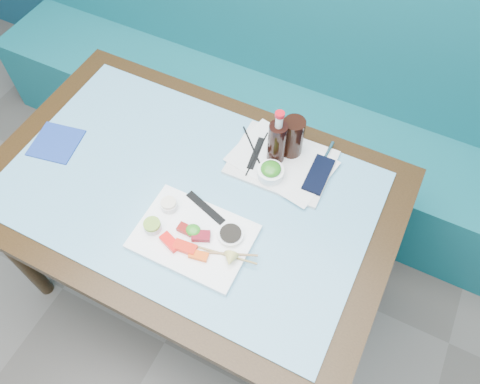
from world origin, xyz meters
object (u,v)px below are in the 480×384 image
at_px(serving_tray, 282,162).
at_px(blue_napkin, 56,143).
at_px(dining_table, 190,204).
at_px(sashimi_plate, 194,237).
at_px(cola_bottle_body, 277,144).
at_px(booth_bench, 280,105).
at_px(cola_glass, 293,137).
at_px(seaweed_bowl, 271,173).

height_order(serving_tray, blue_napkin, serving_tray).
xyz_separation_m(dining_table, sashimi_plate, (0.11, -0.15, 0.10)).
bearing_deg(serving_tray, cola_bottle_body, 170.04).
bearing_deg(cola_bottle_body, serving_tray, -8.64).
xyz_separation_m(sashimi_plate, blue_napkin, (-0.63, 0.11, -0.01)).
bearing_deg(sashimi_plate, dining_table, 126.27).
bearing_deg(dining_table, booth_bench, 90.00).
relative_size(sashimi_plate, cola_glass, 2.33).
bearing_deg(booth_bench, blue_napkin, -120.64).
relative_size(seaweed_bowl, blue_napkin, 0.57).
height_order(sashimi_plate, cola_bottle_body, cola_bottle_body).
relative_size(sashimi_plate, blue_napkin, 2.23).
relative_size(booth_bench, blue_napkin, 18.79).
bearing_deg(dining_table, cola_bottle_body, 49.00).
xyz_separation_m(booth_bench, cola_bottle_body, (0.21, -0.59, 0.47)).
bearing_deg(booth_bench, seaweed_bowl, -71.10).
relative_size(booth_bench, sashimi_plate, 8.42).
bearing_deg(seaweed_bowl, dining_table, -144.11).
height_order(seaweed_bowl, cola_bottle_body, cola_bottle_body).
height_order(cola_bottle_body, blue_napkin, cola_bottle_body).
distance_m(serving_tray, cola_bottle_body, 0.09).
height_order(seaweed_bowl, blue_napkin, seaweed_bowl).
distance_m(dining_table, cola_bottle_body, 0.37).
distance_m(seaweed_bowl, blue_napkin, 0.78).
bearing_deg(seaweed_bowl, cola_glass, 81.25).
bearing_deg(blue_napkin, sashimi_plate, -10.02).
xyz_separation_m(sashimi_plate, serving_tray, (0.13, 0.39, -0.00)).
distance_m(cola_bottle_body, blue_napkin, 0.79).
height_order(dining_table, serving_tray, serving_tray).
bearing_deg(sashimi_plate, blue_napkin, 169.55).
bearing_deg(dining_table, blue_napkin, -175.75).
distance_m(sashimi_plate, blue_napkin, 0.64).
xyz_separation_m(seaweed_bowl, blue_napkin, (-0.75, -0.21, -0.03)).
relative_size(serving_tray, cola_glass, 2.24).
bearing_deg(seaweed_bowl, serving_tray, 82.41).
bearing_deg(seaweed_bowl, booth_bench, 108.90).
height_order(booth_bench, serving_tray, booth_bench).
distance_m(cola_glass, blue_napkin, 0.84).
xyz_separation_m(sashimi_plate, cola_bottle_body, (0.10, 0.40, 0.08)).
bearing_deg(booth_bench, dining_table, -90.00).
height_order(serving_tray, seaweed_bowl, seaweed_bowl).
bearing_deg(cola_glass, sashimi_plate, -107.19).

